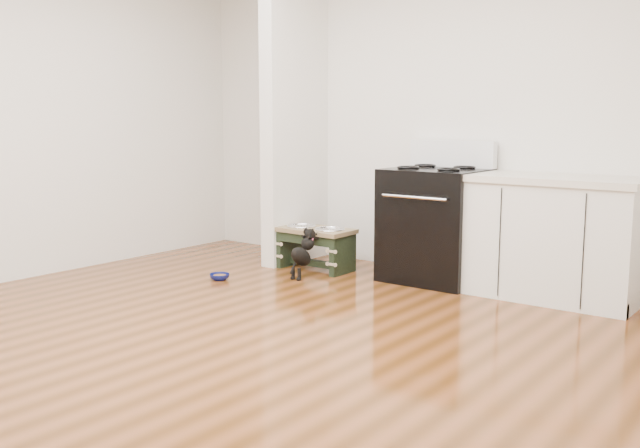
# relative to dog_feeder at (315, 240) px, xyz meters

# --- Properties ---
(ground) EXTENTS (5.00, 5.00, 0.00)m
(ground) POSITION_rel_dog_feeder_xyz_m (0.78, -1.89, -0.26)
(ground) COLOR #4D290D
(ground) RESTS_ON ground
(room_shell) EXTENTS (5.00, 5.00, 5.00)m
(room_shell) POSITION_rel_dog_feeder_xyz_m (0.78, -1.89, 1.36)
(room_shell) COLOR silver
(room_shell) RESTS_ON ground
(partition_wall) EXTENTS (0.15, 0.80, 2.70)m
(partition_wall) POSITION_rel_dog_feeder_xyz_m (-0.39, 0.21, 1.09)
(partition_wall) COLOR silver
(partition_wall) RESTS_ON ground
(oven_range) EXTENTS (0.76, 0.69, 1.14)m
(oven_range) POSITION_rel_dog_feeder_xyz_m (1.03, 0.27, 0.21)
(oven_range) COLOR black
(oven_range) RESTS_ON ground
(cabinet_run) EXTENTS (1.24, 0.64, 0.91)m
(cabinet_run) POSITION_rel_dog_feeder_xyz_m (2.01, 0.29, 0.19)
(cabinet_run) COLOR silver
(cabinet_run) RESTS_ON ground
(dog_feeder) EXTENTS (0.68, 0.36, 0.38)m
(dog_feeder) POSITION_rel_dog_feeder_xyz_m (0.00, 0.00, 0.00)
(dog_feeder) COLOR black
(dog_feeder) RESTS_ON ground
(puppy) EXTENTS (0.12, 0.35, 0.41)m
(puppy) POSITION_rel_dog_feeder_xyz_m (0.12, -0.31, -0.04)
(puppy) COLOR black
(puppy) RESTS_ON ground
(floor_bowl) EXTENTS (0.20, 0.20, 0.05)m
(floor_bowl) POSITION_rel_dog_feeder_xyz_m (-0.38, -0.80, -0.24)
(floor_bowl) COLOR #0C1354
(floor_bowl) RESTS_ON ground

